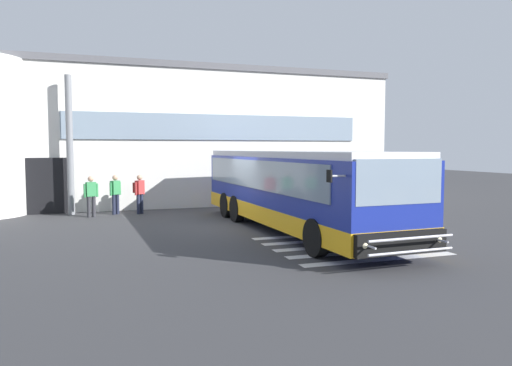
{
  "coord_description": "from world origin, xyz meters",
  "views": [
    {
      "loc": [
        -4.85,
        -16.25,
        2.77
      ],
      "look_at": [
        0.97,
        0.72,
        1.5
      ],
      "focal_mm": 33.73,
      "sensor_mm": 36.0,
      "label": 1
    }
  ],
  "objects_px": {
    "bus_main_foreground": "(293,191)",
    "passenger_at_curb_edge": "(139,191)",
    "passenger_by_doorway": "(115,193)",
    "passenger_near_column": "(91,194)",
    "entry_support_column": "(70,145)"
  },
  "relations": [
    {
      "from": "bus_main_foreground",
      "to": "passenger_near_column",
      "type": "bearing_deg",
      "value": 139.23
    },
    {
      "from": "passenger_near_column",
      "to": "passenger_at_curb_edge",
      "type": "xyz_separation_m",
      "value": [
        1.95,
        0.42,
        0.03
      ]
    },
    {
      "from": "entry_support_column",
      "to": "passenger_by_doorway",
      "type": "distance_m",
      "value": 2.73
    },
    {
      "from": "passenger_at_curb_edge",
      "to": "entry_support_column",
      "type": "bearing_deg",
      "value": 166.24
    },
    {
      "from": "passenger_by_doorway",
      "to": "passenger_at_curb_edge",
      "type": "xyz_separation_m",
      "value": [
        0.97,
        -0.14,
        0.03
      ]
    },
    {
      "from": "entry_support_column",
      "to": "passenger_by_doorway",
      "type": "bearing_deg",
      "value": -16.69
    },
    {
      "from": "entry_support_column",
      "to": "passenger_at_curb_edge",
      "type": "distance_m",
      "value": 3.45
    },
    {
      "from": "bus_main_foreground",
      "to": "passenger_at_curb_edge",
      "type": "bearing_deg",
      "value": 127.08
    },
    {
      "from": "entry_support_column",
      "to": "bus_main_foreground",
      "type": "distance_m",
      "value": 10.05
    },
    {
      "from": "passenger_near_column",
      "to": "passenger_by_doorway",
      "type": "height_order",
      "value": "same"
    },
    {
      "from": "bus_main_foreground",
      "to": "passenger_near_column",
      "type": "relative_size",
      "value": 7.16
    },
    {
      "from": "passenger_at_curb_edge",
      "to": "passenger_by_doorway",
      "type": "bearing_deg",
      "value": 171.78
    },
    {
      "from": "passenger_by_doorway",
      "to": "passenger_at_curb_edge",
      "type": "bearing_deg",
      "value": -8.22
    },
    {
      "from": "entry_support_column",
      "to": "passenger_at_curb_edge",
      "type": "relative_size",
      "value": 3.49
    },
    {
      "from": "passenger_by_doorway",
      "to": "passenger_at_curb_edge",
      "type": "height_order",
      "value": "same"
    }
  ]
}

